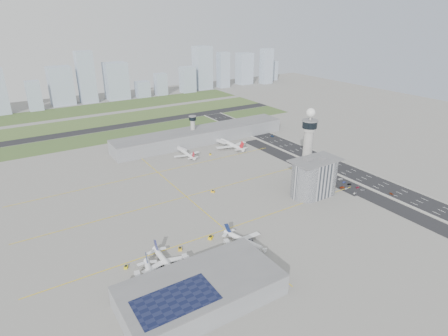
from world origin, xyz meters
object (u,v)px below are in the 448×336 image
airplane_far_a (187,152)px  car_lot_7 (358,187)px  tug_1 (180,249)px  car_lot_9 (344,182)px  car_lot_8 (349,184)px  secondary_tower (193,127)px  tug_2 (211,237)px  tug_3 (213,191)px  tug_0 (126,267)px  car_lot_0 (355,193)px  car_lot_10 (340,179)px  jet_bridge_near_1 (191,271)px  jet_bridge_far_0 (178,149)px  car_lot_5 (324,177)px  airplane_near_a (151,275)px  jet_bridge_far_1 (217,141)px  jet_bridge_near_2 (234,254)px  car_lot_1 (346,189)px  car_hw_4 (233,126)px  airplane_near_b (166,261)px  airplane_near_c (245,238)px  car_hw_0 (391,194)px  car_lot_2 (342,187)px  airplane_far_b (231,142)px  control_tower (308,141)px  car_hw_1 (313,156)px  car_lot_11 (330,175)px  tug_5 (210,154)px  admin_building (314,177)px  car_lot_4 (331,182)px  tug_4 (190,155)px  car_hw_2 (272,136)px  car_lot_6 (363,190)px  car_lot_3 (334,183)px

airplane_far_a → car_lot_7: bearing=-147.9°
tug_1 → car_lot_9: bearing=-151.8°
car_lot_8 → secondary_tower: bearing=26.7°
tug_2 → tug_3: bearing=-67.9°
tug_0 → car_lot_0: (194.81, -6.33, -0.30)m
car_lot_10 → jet_bridge_near_1: bearing=111.8°
jet_bridge_far_0 → tug_3: 108.49m
car_lot_5 → car_lot_8: (8.50, -22.45, 0.09)m
car_lot_7 → car_lot_8: car_lot_8 is taller
airplane_near_a → jet_bridge_far_1: airplane_near_a is taller
jet_bridge_near_2 → tug_2: size_ratio=3.87×
airplane_near_a → car_lot_1: airplane_near_a is taller
car_lot_7 → car_hw_4: (13.44, 216.07, -0.01)m
airplane_near_b → airplane_near_c: size_ratio=1.05×
airplane_near_c → car_hw_0: airplane_near_c is taller
car_lot_0 → car_lot_2: size_ratio=0.74×
secondary_tower → airplane_far_b: 48.80m
airplane_far_b → car_lot_8: (34.69, -138.00, -5.79)m
tug_0 → car_hw_0: tug_0 is taller
control_tower → tug_3: bearing=169.1°
airplane_near_b → car_lot_5: bearing=104.0°
jet_bridge_near_2 → car_lot_7: jet_bridge_near_2 is taller
airplane_near_a → car_hw_1: bearing=126.5°
car_lot_2 → car_lot_11: car_lot_2 is taller
secondary_tower → car_hw_4: (77.12, 31.71, -18.26)m
jet_bridge_near_1 → tug_5: (109.32, 165.36, -2.01)m
airplane_near_b → tug_2: 40.03m
admin_building → car_lot_5: size_ratio=12.44×
jet_bridge_far_0 → car_lot_7: bearing=18.9°
airplane_far_a → car_lot_1: 165.35m
jet_bridge_near_2 → car_lot_4: 143.49m
tug_4 → tug_0: bearing=-173.5°
control_tower → car_lot_10: (22.00, -22.46, -34.40)m
car_lot_1 → car_lot_5: size_ratio=1.00×
jet_bridge_near_1 → jet_bridge_far_1: size_ratio=1.00×
tug_1 → tug_3: 85.25m
airplane_far_b → car_hw_2: airplane_far_b is taller
airplane_near_b → car_lot_7: (185.80, 12.82, -4.51)m
jet_bridge_far_1 → tug_4: (-45.73, -18.45, -1.87)m
car_lot_2 → car_lot_6: (10.75, -12.74, -0.04)m
tug_4 → car_lot_3: size_ratio=0.80×
jet_bridge_near_2 → car_lot_7: bearing=-69.7°
car_lot_2 → car_hw_2: size_ratio=0.95×
tug_5 → car_lot_1: bearing=-38.6°
control_tower → airplane_near_a: (-176.98, -62.30, -30.28)m
car_lot_1 → car_hw_1: size_ratio=0.93×
tug_4 → car_lot_9: size_ratio=0.99×
tug_2 → car_lot_4: (136.97, 20.35, -0.49)m
tug_3 → secondary_tower: bearing=-149.3°
tug_2 → car_lot_11: 150.19m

